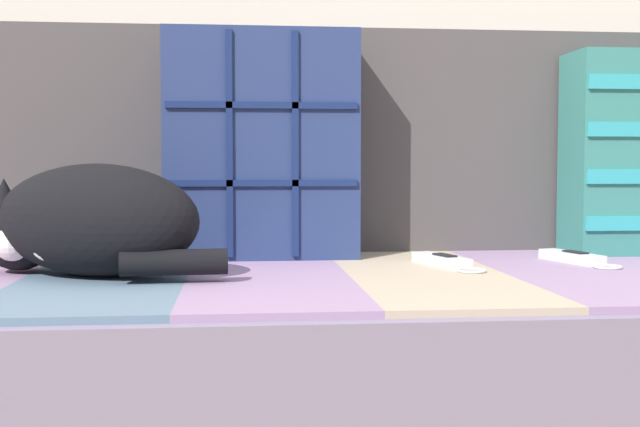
% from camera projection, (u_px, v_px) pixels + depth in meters
% --- Properties ---
extents(couch, '(1.91, 0.84, 0.39)m').
position_uv_depth(couch, '(417.00, 385.00, 1.37)').
color(couch, gray).
rests_on(couch, ground_plane).
extents(sofa_backrest, '(1.87, 0.14, 0.45)m').
position_uv_depth(sofa_backrest, '(382.00, 142.00, 1.69)').
color(sofa_backrest, '#474242').
rests_on(sofa_backrest, couch).
extents(throw_pillow_quilted, '(0.36, 0.14, 0.43)m').
position_uv_depth(throw_pillow_quilted, '(261.00, 145.00, 1.52)').
color(throw_pillow_quilted, navy).
rests_on(throw_pillow_quilted, couch).
extents(sleeping_cat, '(0.41, 0.32, 0.18)m').
position_uv_depth(sleeping_cat, '(84.00, 223.00, 1.27)').
color(sleeping_cat, black).
rests_on(sleeping_cat, couch).
extents(game_remote_near, '(0.10, 0.20, 0.02)m').
position_uv_depth(game_remote_near, '(444.00, 261.00, 1.40)').
color(game_remote_near, white).
rests_on(game_remote_near, couch).
extents(game_remote_far, '(0.09, 0.20, 0.02)m').
position_uv_depth(game_remote_far, '(574.00, 258.00, 1.45)').
color(game_remote_far, white).
rests_on(game_remote_far, couch).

